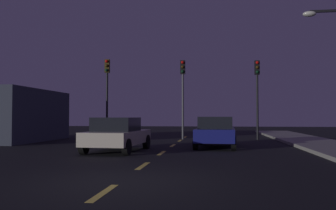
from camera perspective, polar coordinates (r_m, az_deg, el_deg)
ground_plane at (r=15.07m, az=-0.67°, el=-7.52°), size 80.00×80.00×0.00m
lane_stripe_nearest at (r=7.13m, az=-10.39°, el=-13.74°), size 0.16×1.60×0.01m
lane_stripe_second at (r=10.76m, az=-4.06°, el=-9.74°), size 0.16×1.60×0.01m
lane_stripe_third at (r=14.48m, az=-1.01°, el=-7.73°), size 0.16×1.60×0.01m
lane_stripe_fourth at (r=18.23m, az=0.78°, el=-6.54°), size 0.16×1.60×0.01m
lane_stripe_fifth at (r=22.00m, az=1.95°, el=-5.75°), size 0.16×1.60×0.01m
lane_stripe_sixth at (r=25.78m, az=2.77°, el=-5.19°), size 0.16×1.60×0.01m
traffic_signal_left at (r=24.31m, az=-9.80°, el=3.45°), size 0.32×0.38×5.37m
traffic_signal_center at (r=23.30m, az=2.40°, el=3.38°), size 0.32×0.38×5.20m
traffic_signal_right at (r=23.36m, az=14.20°, el=3.25°), size 0.32×0.38×5.09m
car_stopped_ahead at (r=17.29m, az=7.73°, el=-4.30°), size 2.06×4.22×1.48m
car_adjacent_lane at (r=15.23m, az=-8.17°, el=-4.68°), size 2.19×4.19×1.44m
storefront_left at (r=23.80m, az=-24.64°, el=-1.54°), size 5.06×7.06×3.12m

